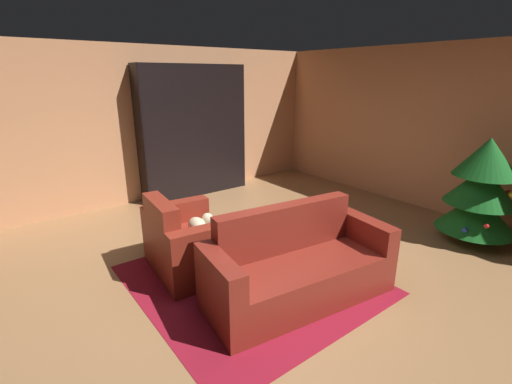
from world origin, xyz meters
name	(u,v)px	position (x,y,z in m)	size (l,w,h in m)	color
ground_plane	(264,272)	(0.00, 0.00, 0.00)	(7.95, 7.95, 0.00)	#986B43
wall_back	(436,130)	(0.00, 3.34, 1.26)	(6.34, 0.06, 2.51)	tan
wall_left	(146,126)	(-3.14, 0.00, 1.26)	(0.06, 6.75, 2.51)	tan
area_rug	(251,279)	(0.04, -0.21, 0.00)	(2.32, 2.20, 0.01)	maroon
bookshelf_unit	(201,134)	(-2.90, 0.87, 1.07)	(0.34, 1.93, 2.23)	black
armchair_red	(188,244)	(-0.55, -0.62, 0.31)	(1.09, 0.87, 0.85)	maroon
couch_red	(298,269)	(0.55, -0.03, 0.30)	(0.95, 1.89, 0.87)	maroon
coffee_table	(241,243)	(-0.10, -0.23, 0.37)	(0.78, 0.78, 0.41)	black
book_stack_on_table	(238,235)	(-0.13, -0.25, 0.47)	(0.23, 0.19, 0.13)	gold
bottle_on_table	(256,238)	(0.11, -0.19, 0.51)	(0.06, 0.06, 0.25)	#20561F
decorated_tree	(481,189)	(1.02, 2.64, 0.70)	(0.93, 0.93, 1.35)	brown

